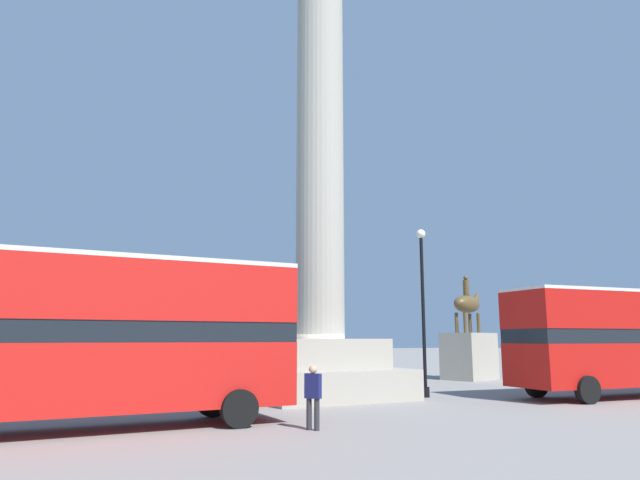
{
  "coord_description": "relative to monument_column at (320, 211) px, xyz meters",
  "views": [
    {
      "loc": [
        -10.8,
        -20.95,
        2.32
      ],
      "look_at": [
        0.0,
        0.0,
        6.41
      ],
      "focal_mm": 32.0,
      "sensor_mm": 36.0,
      "label": 1
    }
  ],
  "objects": [
    {
      "name": "monument_column",
      "position": [
        0.0,
        0.0,
        0.0
      ],
      "size": [
        5.88,
        5.88,
        22.72
      ],
      "color": "#A39E8E",
      "rests_on": "ground_plane"
    },
    {
      "name": "bus_a",
      "position": [
        -9.46,
        -4.88,
        -5.19
      ],
      "size": [
        11.19,
        2.76,
        4.47
      ],
      "rotation": [
        0.0,
        0.0,
        -0.0
      ],
      "color": "red",
      "rests_on": "ground_plane"
    },
    {
      "name": "ground_plane",
      "position": [
        0.0,
        0.0,
        -7.65
      ],
      "size": [
        200.0,
        200.0,
        0.0
      ],
      "primitive_type": "plane",
      "color": "gray"
    },
    {
      "name": "equestrian_statue",
      "position": [
        12.36,
        5.05,
        -5.84
      ],
      "size": [
        3.5,
        2.95,
        6.03
      ],
      "rotation": [
        0.0,
        0.0,
        0.31
      ],
      "color": "#A39E8E",
      "rests_on": "ground_plane"
    },
    {
      "name": "bus_b",
      "position": [
        11.52,
        -5.63,
        -5.29
      ],
      "size": [
        11.29,
        3.71,
        4.26
      ],
      "rotation": [
        0.0,
        0.0,
        -0.1
      ],
      "color": "#B7140F",
      "rests_on": "ground_plane"
    },
    {
      "name": "street_lamp",
      "position": [
        3.83,
        -1.88,
        -4.03
      ],
      "size": [
        0.39,
        0.39,
        6.88
      ],
      "color": "black",
      "rests_on": "ground_plane"
    },
    {
      "name": "pedestrian_near_lamp",
      "position": [
        -3.98,
        -7.31,
        -6.74
      ],
      "size": [
        0.38,
        0.45,
        1.64
      ],
      "rotation": [
        0.0,
        0.0,
        2.15
      ],
      "color": "#28282D",
      "rests_on": "ground_plane"
    }
  ]
}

